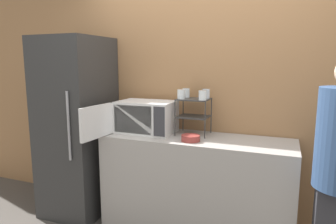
# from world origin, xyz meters

# --- Properties ---
(wall_back) EXTENTS (8.00, 0.06, 2.60)m
(wall_back) POSITION_xyz_m (0.00, 0.61, 1.30)
(wall_back) COLOR #9E7047
(wall_back) RESTS_ON ground_plane
(counter) EXTENTS (1.74, 0.57, 0.91)m
(counter) POSITION_xyz_m (0.00, 0.29, 0.46)
(counter) COLOR #9E9993
(counter) RESTS_ON ground_plane
(microwave) EXTENTS (0.61, 0.79, 0.31)m
(microwave) POSITION_xyz_m (-0.54, 0.30, 1.07)
(microwave) COLOR silver
(microwave) RESTS_ON counter
(dish_rack) EXTENTS (0.30, 0.25, 0.34)m
(dish_rack) POSITION_xyz_m (-0.07, 0.39, 1.16)
(dish_rack) COLOR #333333
(dish_rack) RESTS_ON counter
(glass_front_left) EXTENTS (0.07, 0.07, 0.09)m
(glass_front_left) POSITION_xyz_m (-0.17, 0.32, 1.30)
(glass_front_left) COLOR silver
(glass_front_left) RESTS_ON dish_rack
(glass_back_right) EXTENTS (0.07, 0.07, 0.09)m
(glass_back_right) POSITION_xyz_m (0.03, 0.47, 1.30)
(glass_back_right) COLOR silver
(glass_back_right) RESTS_ON dish_rack
(glass_front_right) EXTENTS (0.07, 0.07, 0.09)m
(glass_front_right) POSITION_xyz_m (0.04, 0.31, 1.30)
(glass_front_right) COLOR silver
(glass_front_right) RESTS_ON dish_rack
(glass_back_left) EXTENTS (0.07, 0.07, 0.09)m
(glass_back_left) POSITION_xyz_m (-0.17, 0.47, 1.30)
(glass_back_left) COLOR silver
(glass_back_left) RESTS_ON dish_rack
(bowl) EXTENTS (0.16, 0.16, 0.05)m
(bowl) POSITION_xyz_m (-0.02, 0.15, 0.94)
(bowl) COLOR maroon
(bowl) RESTS_ON counter
(refrigerator) EXTENTS (0.62, 0.71, 1.85)m
(refrigerator) POSITION_xyz_m (-1.29, 0.23, 0.92)
(refrigerator) COLOR #2D2D2D
(refrigerator) RESTS_ON ground_plane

